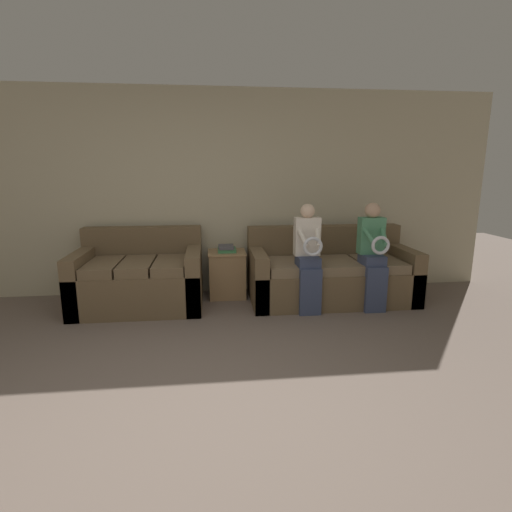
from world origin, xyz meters
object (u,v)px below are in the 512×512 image
at_px(child_left_seated, 308,254).
at_px(book_stack, 227,249).
at_px(child_right_seated, 373,252).
at_px(couch_side, 140,279).
at_px(side_shelf, 227,273).
at_px(couch_main, 330,274).

bearing_deg(child_left_seated, book_stack, 143.08).
bearing_deg(child_right_seated, couch_side, 171.48).
distance_m(couch_side, side_shelf, 1.05).
height_order(couch_side, child_right_seated, child_right_seated).
bearing_deg(couch_side, couch_main, -0.47).
xyz_separation_m(side_shelf, book_stack, (-0.00, 0.01, 0.31)).
relative_size(couch_side, child_left_seated, 1.18).
height_order(couch_main, couch_side, couch_side).
height_order(child_right_seated, book_stack, child_right_seated).
bearing_deg(book_stack, couch_main, -12.60).
bearing_deg(side_shelf, book_stack, 99.65).
distance_m(child_left_seated, side_shelf, 1.15).
bearing_deg(couch_side, side_shelf, 13.86).
height_order(couch_side, book_stack, couch_side).
xyz_separation_m(child_right_seated, side_shelf, (-1.62, 0.65, -0.37)).
relative_size(child_right_seated, book_stack, 4.66).
distance_m(couch_main, couch_side, 2.27).
xyz_separation_m(child_left_seated, book_stack, (-0.88, 0.66, -0.05)).
height_order(couch_main, child_right_seated, child_right_seated).
distance_m(couch_main, side_shelf, 1.28).
relative_size(couch_side, book_stack, 5.47).
relative_size(couch_main, couch_side, 1.38).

